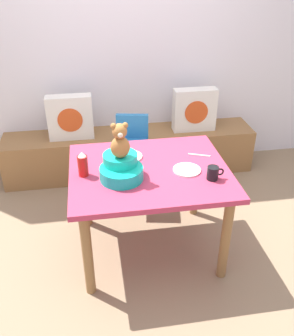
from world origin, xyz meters
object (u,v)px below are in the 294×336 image
dinner_plate_near (129,156)px  pillow_floral_left (70,117)px  teddy_bear (120,141)px  ketchup_bottle (83,164)px  dinner_plate_far (187,170)px  coffee_mug (213,173)px  dining_table (149,182)px  infant_seat_teal (121,168)px  pillow_floral_right (194,110)px  highchair (132,147)px

dinner_plate_near → pillow_floral_left: bearing=114.8°
teddy_bear → dinner_plate_near: (0.09, 0.28, -0.27)m
pillow_floral_left → ketchup_bottle: (0.12, -1.22, 0.15)m
pillow_floral_left → dinner_plate_far: (0.85, -1.27, 0.07)m
ketchup_bottle → coffee_mug: (0.88, -0.19, -0.04)m
teddy_bear → ketchup_bottle: teddy_bear is taller
dining_table → ketchup_bottle: (-0.47, -0.01, 0.20)m
infant_seat_teal → coffee_mug: 0.63m
ketchup_bottle → teddy_bear: bearing=-15.2°
pillow_floral_right → dinner_plate_far: size_ratio=2.20×
pillow_floral_left → dinner_plate_far: pillow_floral_left is taller
pillow_floral_right → infant_seat_teal: same height
pillow_floral_left → pillow_floral_right: size_ratio=1.00×
pillow_floral_right → dinner_plate_near: 1.29m
pillow_floral_right → infant_seat_teal: size_ratio=1.33×
pillow_floral_left → ketchup_bottle: bearing=-84.3°
pillow_floral_left → dinner_plate_near: size_ratio=2.20×
teddy_bear → coffee_mug: size_ratio=2.08×
dinner_plate_far → dining_table: bearing=166.1°
infant_seat_teal → coffee_mug: infant_seat_teal is taller
dinner_plate_far → pillow_floral_left: bearing=123.7°
highchair → coffee_mug: coffee_mug is taller
pillow_floral_right → ketchup_bottle: ketchup_bottle is taller
dining_table → infant_seat_teal: size_ratio=3.47×
coffee_mug → dinner_plate_far: coffee_mug is taller
ketchup_bottle → coffee_mug: ketchup_bottle is taller
dining_table → dinner_plate_near: size_ratio=5.72×
teddy_bear → dinner_plate_far: 0.54m
highchair → teddy_bear: 1.02m
dinner_plate_near → dinner_plate_far: (0.38, -0.26, 0.00)m
teddy_bear → dinner_plate_near: teddy_bear is taller
ketchup_bottle → highchair: bearing=61.6°
pillow_floral_right → dinner_plate_far: pillow_floral_right is taller
dining_table → infant_seat_teal: infant_seat_teal is taller
dinner_plate_near → pillow_floral_right: bearing=51.7°
pillow_floral_right → dining_table: (-0.67, -1.21, -0.05)m
dinner_plate_near → teddy_bear: bearing=-107.5°
highchair → dinner_plate_near: 0.64m
pillow_floral_right → dinner_plate_far: 1.34m
pillow_floral_left → infant_seat_teal: bearing=-73.6°
dining_table → highchair: size_ratio=1.45×
highchair → dinner_plate_far: (0.29, -0.86, 0.22)m
dining_table → pillow_floral_left: bearing=115.9°
dining_table → ketchup_bottle: ketchup_bottle is taller
coffee_mug → dinner_plate_near: size_ratio=0.60×
pillow_floral_left → dining_table: size_ratio=0.38×
ketchup_bottle → dinner_plate_far: bearing=-4.2°
dining_table → infant_seat_teal: 0.29m
coffee_mug → dinner_plate_far: size_ratio=0.60×
highchair → coffee_mug: 1.12m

